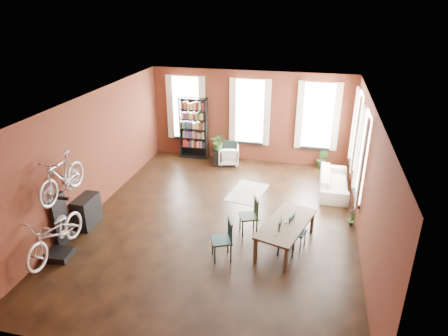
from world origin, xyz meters
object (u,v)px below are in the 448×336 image
(dining_chair_d, at_px, (297,232))
(cream_sofa, at_px, (334,179))
(dining_chair_a, at_px, (222,240))
(plant_stand, at_px, (218,158))
(console_table, at_px, (87,211))
(dining_table, at_px, (285,235))
(dining_chair_c, at_px, (287,237))
(bookshelf, at_px, (194,128))
(bike_trainer, at_px, (59,255))
(white_armchair, at_px, (229,154))
(bicycle_floor, at_px, (52,215))
(dining_chair_b, at_px, (249,216))

(dining_chair_d, height_order, cream_sofa, cream_sofa)
(dining_chair_a, relative_size, plant_stand, 1.64)
(console_table, height_order, plant_stand, console_table)
(dining_table, bearing_deg, dining_chair_c, -62.80)
(dining_table, bearing_deg, bookshelf, 143.59)
(plant_stand, bearing_deg, bookshelf, 149.23)
(bike_trainer, bearing_deg, dining_chair_c, 15.28)
(cream_sofa, relative_size, plant_stand, 3.53)
(dining_chair_d, distance_m, plant_stand, 5.26)
(white_armchair, bearing_deg, cream_sofa, 146.36)
(bicycle_floor, bearing_deg, console_table, 96.13)
(dining_table, distance_m, dining_chair_c, 0.29)
(dining_table, xyz_separation_m, dining_chair_a, (-1.36, -0.80, 0.16))
(white_armchair, bearing_deg, console_table, 48.29)
(cream_sofa, distance_m, plant_stand, 4.06)
(dining_table, relative_size, bicycle_floor, 0.97)
(bike_trainer, relative_size, console_table, 0.65)
(dining_table, distance_m, plant_stand, 5.17)
(console_table, bearing_deg, dining_chair_a, -9.16)
(console_table, bearing_deg, dining_chair_b, 8.23)
(dining_chair_c, bearing_deg, console_table, 91.57)
(plant_stand, bearing_deg, console_table, -116.83)
(dining_chair_c, bearing_deg, dining_chair_d, -31.15)
(dining_chair_b, height_order, dining_chair_c, dining_chair_b)
(cream_sofa, bearing_deg, dining_chair_b, 143.85)
(white_armchair, height_order, console_table, console_table)
(bike_trainer, distance_m, bicycle_floor, 1.06)
(bookshelf, xyz_separation_m, console_table, (-1.28, -5.20, -0.70))
(cream_sofa, bearing_deg, dining_chair_a, 148.37)
(dining_chair_c, distance_m, cream_sofa, 3.73)
(dining_chair_b, bearing_deg, bike_trainer, -84.54)
(bicycle_floor, bearing_deg, plant_stand, 70.85)
(white_armchair, distance_m, plant_stand, 0.43)
(console_table, height_order, bicycle_floor, bicycle_floor)
(white_armchair, distance_m, cream_sofa, 3.83)
(bike_trainer, bearing_deg, dining_chair_a, 12.99)
(dining_chair_c, bearing_deg, plant_stand, 33.31)
(dining_chair_d, bearing_deg, console_table, 109.81)
(dining_chair_a, relative_size, dining_chair_d, 1.21)
(dining_table, height_order, bookshelf, bookshelf)
(dining_chair_a, height_order, plant_stand, dining_chair_a)
(bike_trainer, bearing_deg, console_table, 94.20)
(dining_table, height_order, dining_chair_c, dining_chair_c)
(dining_chair_d, relative_size, bicycle_floor, 0.41)
(dining_table, bearing_deg, white_armchair, 133.96)
(dining_chair_a, distance_m, console_table, 3.76)
(dining_table, distance_m, white_armchair, 5.24)
(plant_stand, bearing_deg, cream_sofa, -15.46)
(bookshelf, bearing_deg, dining_table, -52.87)
(dining_table, bearing_deg, dining_chair_b, 174.16)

